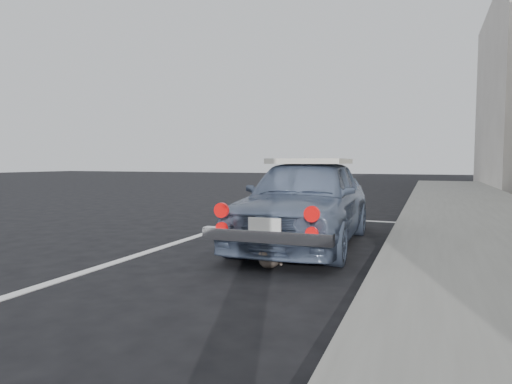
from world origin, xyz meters
TOP-DOWN VIEW (x-y plane):
  - pline_front at (0.50, 6.50)m, footprint 3.00×0.12m
  - pline_side at (-0.90, 3.00)m, footprint 0.12×7.00m
  - retro_coupe at (0.74, 3.92)m, footprint 1.52×3.52m
  - cat at (0.75, 2.49)m, footprint 0.23×0.50m

SIDE VIEW (x-z plane):
  - pline_front at x=0.50m, z-range 0.00..0.01m
  - pline_side at x=-0.90m, z-range 0.00..0.01m
  - cat at x=0.75m, z-range -0.01..0.26m
  - retro_coupe at x=0.74m, z-range 0.01..1.19m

